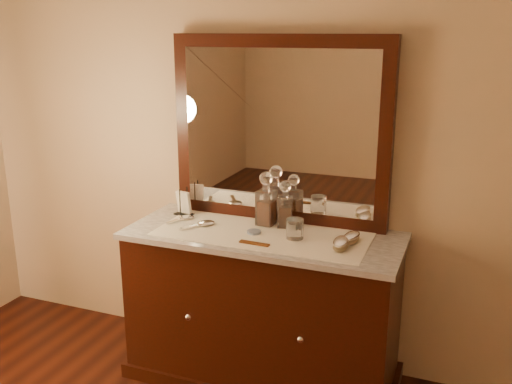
% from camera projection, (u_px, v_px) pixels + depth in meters
% --- Properties ---
extents(dresser_cabinet, '(1.40, 0.55, 0.82)m').
position_uv_depth(dresser_cabinet, '(263.00, 310.00, 3.08)').
color(dresser_cabinet, black).
rests_on(dresser_cabinet, floor).
extents(dresser_plinth, '(1.46, 0.59, 0.08)m').
position_uv_depth(dresser_plinth, '(263.00, 370.00, 3.18)').
color(dresser_plinth, black).
rests_on(dresser_plinth, floor).
extents(knob_left, '(0.04, 0.04, 0.04)m').
position_uv_depth(knob_left, '(188.00, 317.00, 2.92)').
color(knob_left, silver).
rests_on(knob_left, dresser_cabinet).
extents(knob_right, '(0.04, 0.04, 0.04)m').
position_uv_depth(knob_right, '(301.00, 339.00, 2.71)').
color(knob_right, silver).
rests_on(knob_right, dresser_cabinet).
extents(marble_top, '(1.44, 0.59, 0.03)m').
position_uv_depth(marble_top, '(263.00, 236.00, 2.96)').
color(marble_top, white).
rests_on(marble_top, dresser_cabinet).
extents(mirror_frame, '(1.20, 0.08, 1.00)m').
position_uv_depth(mirror_frame, '(280.00, 131.00, 3.04)').
color(mirror_frame, black).
rests_on(mirror_frame, marble_top).
extents(mirror_glass, '(1.06, 0.01, 0.86)m').
position_uv_depth(mirror_glass, '(277.00, 132.00, 3.01)').
color(mirror_glass, white).
rests_on(mirror_glass, marble_top).
extents(lace_runner, '(1.10, 0.45, 0.00)m').
position_uv_depth(lace_runner, '(262.00, 234.00, 2.94)').
color(lace_runner, white).
rests_on(lace_runner, marble_top).
extents(pin_dish, '(0.09, 0.09, 0.01)m').
position_uv_depth(pin_dish, '(254.00, 232.00, 2.95)').
color(pin_dish, silver).
rests_on(pin_dish, lace_runner).
extents(comb, '(0.16, 0.04, 0.01)m').
position_uv_depth(comb, '(254.00, 243.00, 2.80)').
color(comb, brown).
rests_on(comb, lace_runner).
extents(napkin_rack, '(0.12, 0.08, 0.16)m').
position_uv_depth(napkin_rack, '(184.00, 204.00, 3.24)').
color(napkin_rack, black).
rests_on(napkin_rack, marble_top).
extents(decanter_left, '(0.10, 0.10, 0.29)m').
position_uv_depth(decanter_left, '(266.00, 204.00, 3.05)').
color(decanter_left, '#983E16').
rests_on(decanter_left, lace_runner).
extents(decanter_right, '(0.09, 0.09, 0.25)m').
position_uv_depth(decanter_right, '(285.00, 209.00, 3.02)').
color(decanter_right, '#983E16').
rests_on(decanter_right, lace_runner).
extents(brush_near, '(0.09, 0.17, 0.05)m').
position_uv_depth(brush_near, '(341.00, 244.00, 2.74)').
color(brush_near, '#8D7B57').
rests_on(brush_near, lace_runner).
extents(brush_far, '(0.09, 0.17, 0.04)m').
position_uv_depth(brush_far, '(351.00, 238.00, 2.82)').
color(brush_far, '#8D7B57').
rests_on(brush_far, lace_runner).
extents(hand_mirror_outer, '(0.11, 0.19, 0.02)m').
position_uv_depth(hand_mirror_outer, '(184.00, 218.00, 3.16)').
color(hand_mirror_outer, silver).
rests_on(hand_mirror_outer, lace_runner).
extents(hand_mirror_inner, '(0.15, 0.21, 0.02)m').
position_uv_depth(hand_mirror_inner, '(203.00, 224.00, 3.06)').
color(hand_mirror_inner, silver).
rests_on(hand_mirror_inner, lace_runner).
extents(tumblers, '(0.09, 0.09, 0.10)m').
position_uv_depth(tumblers, '(295.00, 229.00, 2.86)').
color(tumblers, white).
rests_on(tumblers, lace_runner).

